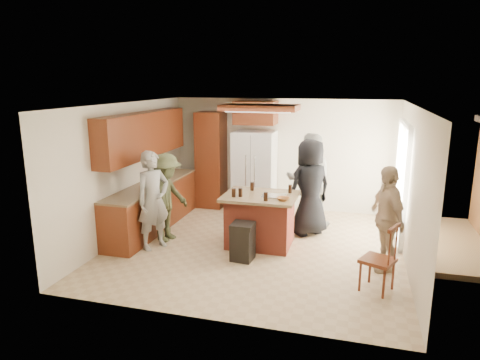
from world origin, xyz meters
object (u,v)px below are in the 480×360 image
(person_front_left, at_px, (153,200))
(person_behind_right, at_px, (310,187))
(kitchen_island, at_px, (260,219))
(person_behind_left, at_px, (309,180))
(person_side_right, at_px, (386,218))
(person_counter, at_px, (166,197))
(spindle_chair, at_px, (379,261))
(trash_bin, at_px, (243,241))
(refrigerator, at_px, (254,172))

(person_front_left, bearing_deg, person_behind_right, -30.77)
(person_front_left, xyz_separation_m, kitchen_island, (1.76, 0.63, -0.39))
(person_behind_left, relative_size, person_side_right, 1.14)
(person_counter, xyz_separation_m, spindle_chair, (3.70, -1.03, -0.36))
(person_behind_right, height_order, trash_bin, person_behind_right)
(person_side_right, relative_size, trash_bin, 2.62)
(person_behind_right, height_order, person_counter, person_behind_right)
(person_side_right, xyz_separation_m, kitchen_island, (-2.09, 0.45, -0.35))
(person_counter, xyz_separation_m, trash_bin, (1.59, -0.51, -0.49))
(person_counter, bearing_deg, person_behind_right, -50.78)
(person_counter, distance_m, trash_bin, 1.74)
(person_behind_right, distance_m, person_side_right, 1.82)
(person_side_right, distance_m, kitchen_island, 2.17)
(person_counter, bearing_deg, person_front_left, -168.91)
(person_side_right, distance_m, spindle_chair, 0.89)
(refrigerator, height_order, kitchen_island, refrigerator)
(person_front_left, xyz_separation_m, person_behind_right, (2.53, 1.43, 0.06))
(person_counter, distance_m, spindle_chair, 3.86)
(spindle_chair, bearing_deg, person_behind_right, 120.54)
(person_front_left, relative_size, kitchen_island, 1.35)
(person_behind_left, xyz_separation_m, trash_bin, (-0.82, -2.02, -0.63))
(person_front_left, height_order, spindle_chair, person_front_left)
(person_counter, xyz_separation_m, kitchen_island, (1.72, 0.22, -0.34))
(person_counter, distance_m, kitchen_island, 1.76)
(kitchen_island, bearing_deg, refrigerator, 106.49)
(person_front_left, height_order, kitchen_island, person_front_left)
(person_front_left, xyz_separation_m, trash_bin, (1.63, -0.10, -0.55))
(spindle_chair, bearing_deg, trash_bin, 166.02)
(person_behind_left, bearing_deg, person_front_left, 32.56)
(person_behind_left, bearing_deg, person_behind_right, 93.49)
(person_behind_right, bearing_deg, kitchen_island, 4.46)
(person_counter, bearing_deg, person_behind_left, -40.98)
(person_front_left, distance_m, person_side_right, 3.85)
(person_behind_left, bearing_deg, person_side_right, 123.20)
(refrigerator, bearing_deg, person_behind_left, -29.50)
(person_side_right, height_order, trash_bin, person_side_right)
(person_behind_right, xyz_separation_m, spindle_chair, (1.21, -2.05, -0.47))
(trash_bin, bearing_deg, person_front_left, 176.52)
(person_front_left, relative_size, refrigerator, 0.96)
(refrigerator, xyz_separation_m, trash_bin, (0.47, -2.75, -0.58))
(person_behind_right, relative_size, person_counter, 1.13)
(refrigerator, relative_size, trash_bin, 2.86)
(person_front_left, relative_size, person_behind_left, 0.92)
(spindle_chair, bearing_deg, person_front_left, 170.53)
(person_behind_left, bearing_deg, trash_bin, 62.40)
(person_front_left, relative_size, trash_bin, 2.75)
(person_front_left, relative_size, person_side_right, 1.05)
(person_front_left, xyz_separation_m, refrigerator, (1.16, 2.65, 0.03))
(person_side_right, height_order, kitchen_island, person_side_right)
(trash_bin, bearing_deg, person_behind_left, 67.83)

